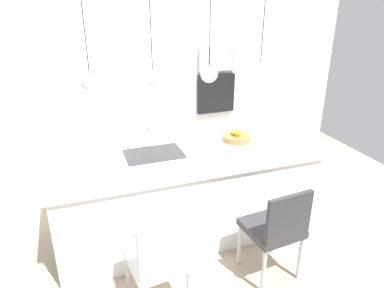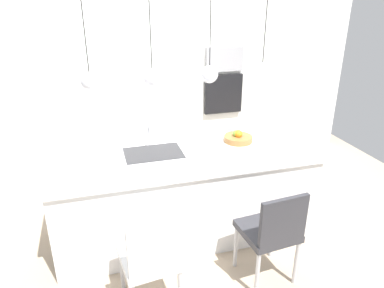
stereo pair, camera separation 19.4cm
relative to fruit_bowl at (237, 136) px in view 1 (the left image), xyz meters
The scene contains 14 objects.
floor 1.15m from the fruit_bowl, behind, with size 6.60×6.60×0.00m, color tan.
back_wall 1.75m from the fruit_bowl, 111.01° to the left, with size 6.00×0.10×2.60m, color white.
kitchen_island 0.80m from the fruit_bowl, behind, with size 2.60×1.10×0.92m.
sink_basin 0.91m from the fruit_bowl, behind, with size 0.56×0.40×0.02m, color #2D2D30.
faucet 0.93m from the fruit_bowl, 169.66° to the left, with size 0.02×0.17×0.22m.
fruit_bowl is the anchor object (origin of this frame).
microwave 1.68m from the fruit_bowl, 75.11° to the left, with size 0.54×0.08×0.34m, color #9E9EA3.
oven 1.59m from the fruit_bowl, 75.11° to the left, with size 0.56×0.08×0.56m, color black.
chair_near 1.58m from the fruit_bowl, 138.00° to the right, with size 0.48×0.51×0.90m.
chair_middle 1.10m from the fruit_bowl, 95.14° to the right, with size 0.48×0.48×0.91m.
pendant_light_left 1.59m from the fruit_bowl, behind, with size 0.16×0.16×0.76m.
pendant_light_center_left 1.13m from the fruit_bowl, behind, with size 0.16×0.16×0.76m.
pendant_light_center_right 0.78m from the fruit_bowl, behind, with size 0.16×0.16×0.76m.
pendant_light_right 0.72m from the fruit_bowl, 13.78° to the right, with size 0.16×0.16×0.76m.
Camera 1 is at (-0.99, -3.09, 2.35)m, focal length 33.39 mm.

